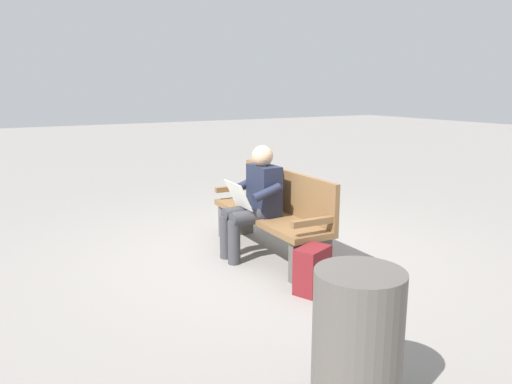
# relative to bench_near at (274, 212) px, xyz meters

# --- Properties ---
(ground_plane) EXTENTS (40.00, 40.00, 0.00)m
(ground_plane) POSITION_rel_bench_near_xyz_m (0.00, 0.07, -0.46)
(ground_plane) COLOR gray
(bench_near) EXTENTS (1.82, 0.55, 0.90)m
(bench_near) POSITION_rel_bench_near_xyz_m (0.00, 0.00, 0.00)
(bench_near) COLOR brown
(bench_near) RESTS_ON ground
(person_seated) EXTENTS (0.58, 0.58, 1.18)m
(person_seated) POSITION_rel_bench_near_xyz_m (0.02, 0.23, 0.17)
(person_seated) COLOR #1E2338
(person_seated) RESTS_ON ground
(backpack) EXTENTS (0.33, 0.38, 0.41)m
(backpack) POSITION_rel_bench_near_xyz_m (-1.05, 0.26, -0.26)
(backpack) COLOR maroon
(backpack) RESTS_ON ground
(trash_bin) EXTENTS (0.49, 0.49, 0.81)m
(trash_bin) POSITION_rel_bench_near_xyz_m (-2.46, 1.02, -0.05)
(trash_bin) COLOR #514C47
(trash_bin) RESTS_ON ground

